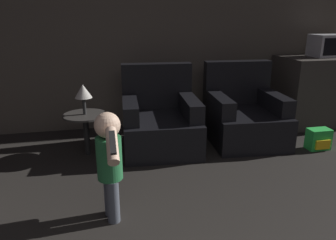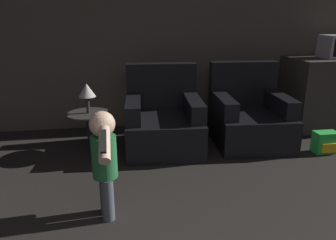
# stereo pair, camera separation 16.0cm
# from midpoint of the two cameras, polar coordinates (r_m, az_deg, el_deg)

# --- Properties ---
(wall_back) EXTENTS (8.40, 0.05, 2.60)m
(wall_back) POSITION_cam_midpoint_polar(r_m,az_deg,el_deg) (4.37, -0.95, 15.79)
(wall_back) COLOR #51493F
(wall_back) RESTS_ON ground_plane
(armchair_left) EXTENTS (0.89, 0.97, 0.92)m
(armchair_left) POSITION_cam_midpoint_polar(r_m,az_deg,el_deg) (3.73, 0.40, -0.16)
(armchair_left) COLOR black
(armchair_left) RESTS_ON ground_plane
(armchair_right) EXTENTS (0.89, 0.97, 0.92)m
(armchair_right) POSITION_cam_midpoint_polar(r_m,az_deg,el_deg) (4.02, 14.99, 0.55)
(armchair_right) COLOR black
(armchair_right) RESTS_ON ground_plane
(person_toddler) EXTENTS (0.18, 0.57, 0.83)m
(person_toddler) POSITION_cam_midpoint_polar(r_m,az_deg,el_deg) (2.38, -9.15, -6.43)
(person_toddler) COLOR #474C56
(person_toddler) RESTS_ON ground_plane
(toy_backpack) EXTENTS (0.25, 0.17, 0.24)m
(toy_backpack) POSITION_cam_midpoint_polar(r_m,az_deg,el_deg) (4.04, 26.73, -3.52)
(toy_backpack) COLOR green
(toy_backpack) RESTS_ON ground_plane
(side_table) EXTENTS (0.46, 0.46, 0.46)m
(side_table) POSITION_cam_midpoint_polar(r_m,az_deg,el_deg) (3.61, -12.36, 0.12)
(side_table) COLOR black
(side_table) RESTS_ON ground_plane
(lamp) EXTENTS (0.18, 0.18, 0.32)m
(lamp) POSITION_cam_midpoint_polar(r_m,az_deg,el_deg) (3.53, -12.70, 4.97)
(lamp) COLOR #262626
(lamp) RESTS_ON side_table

